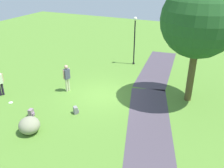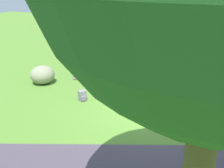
{
  "view_description": "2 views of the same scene",
  "coord_description": "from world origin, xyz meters",
  "px_view_note": "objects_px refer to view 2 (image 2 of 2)",
  "views": [
    {
      "loc": [
        12.11,
        6.16,
        7.32
      ],
      "look_at": [
        1.06,
        1.13,
        1.48
      ],
      "focal_mm": 39.39,
      "sensor_mm": 36.0,
      "label": 1
    },
    {
      "loc": [
        -1.46,
        8.01,
        4.34
      ],
      "look_at": [
        1.01,
        0.42,
        1.17
      ],
      "focal_mm": 42.81,
      "sensor_mm": 36.0,
      "label": 2
    }
  ],
  "objects_px": {
    "spare_backpack_on_lawn": "(82,96)",
    "lawn_boulder": "(43,75)",
    "handbag_on_grass": "(122,56)",
    "frisbee_on_grass": "(104,67)",
    "man_near_boulder": "(147,65)",
    "backpack_by_boulder": "(76,75)",
    "woman_with_handbag": "(120,45)"
  },
  "relations": [
    {
      "from": "lawn_boulder",
      "to": "man_near_boulder",
      "type": "height_order",
      "value": "man_near_boulder"
    },
    {
      "from": "spare_backpack_on_lawn",
      "to": "backpack_by_boulder",
      "type": "bearing_deg",
      "value": -59.2
    },
    {
      "from": "woman_with_handbag",
      "to": "handbag_on_grass",
      "type": "height_order",
      "value": "woman_with_handbag"
    },
    {
      "from": "woman_with_handbag",
      "to": "frisbee_on_grass",
      "type": "height_order",
      "value": "woman_with_handbag"
    },
    {
      "from": "man_near_boulder",
      "to": "backpack_by_boulder",
      "type": "distance_m",
      "value": 3.41
    },
    {
      "from": "woman_with_handbag",
      "to": "handbag_on_grass",
      "type": "relative_size",
      "value": 4.92
    },
    {
      "from": "backpack_by_boulder",
      "to": "lawn_boulder",
      "type": "bearing_deg",
      "value": 38.8
    },
    {
      "from": "lawn_boulder",
      "to": "frisbee_on_grass",
      "type": "bearing_deg",
      "value": -120.26
    },
    {
      "from": "lawn_boulder",
      "to": "frisbee_on_grass",
      "type": "distance_m",
      "value": 3.53
    },
    {
      "from": "woman_with_handbag",
      "to": "man_near_boulder",
      "type": "xyz_separation_m",
      "value": [
        -2.19,
        3.45,
        0.09
      ]
    },
    {
      "from": "man_near_boulder",
      "to": "spare_backpack_on_lawn",
      "type": "xyz_separation_m",
      "value": [
        2.08,
        1.9,
        -0.85
      ]
    },
    {
      "from": "lawn_boulder",
      "to": "man_near_boulder",
      "type": "bearing_deg",
      "value": -169.96
    },
    {
      "from": "handbag_on_grass",
      "to": "backpack_by_boulder",
      "type": "distance_m",
      "value": 4.09
    },
    {
      "from": "woman_with_handbag",
      "to": "backpack_by_boulder",
      "type": "bearing_deg",
      "value": 71.38
    },
    {
      "from": "woman_with_handbag",
      "to": "handbag_on_grass",
      "type": "bearing_deg",
      "value": -86.13
    },
    {
      "from": "lawn_boulder",
      "to": "spare_backpack_on_lawn",
      "type": "distance_m",
      "value": 2.64
    },
    {
      "from": "woman_with_handbag",
      "to": "handbag_on_grass",
      "type": "distance_m",
      "value": 1.05
    },
    {
      "from": "man_near_boulder",
      "to": "handbag_on_grass",
      "type": "height_order",
      "value": "man_near_boulder"
    },
    {
      "from": "spare_backpack_on_lawn",
      "to": "lawn_boulder",
      "type": "bearing_deg",
      "value": -24.84
    },
    {
      "from": "spare_backpack_on_lawn",
      "to": "frisbee_on_grass",
      "type": "xyz_separation_m",
      "value": [
        0.62,
        -4.13,
        -0.18
      ]
    },
    {
      "from": "woman_with_handbag",
      "to": "man_near_boulder",
      "type": "bearing_deg",
      "value": 122.39
    },
    {
      "from": "lawn_boulder",
      "to": "spare_backpack_on_lawn",
      "type": "height_order",
      "value": "lawn_boulder"
    },
    {
      "from": "woman_with_handbag",
      "to": "spare_backpack_on_lawn",
      "type": "distance_m",
      "value": 5.4
    },
    {
      "from": "woman_with_handbag",
      "to": "man_near_boulder",
      "type": "distance_m",
      "value": 4.08
    },
    {
      "from": "woman_with_handbag",
      "to": "spare_backpack_on_lawn",
      "type": "relative_size",
      "value": 4.15
    },
    {
      "from": "frisbee_on_grass",
      "to": "backpack_by_boulder",
      "type": "bearing_deg",
      "value": 74.01
    },
    {
      "from": "backpack_by_boulder",
      "to": "spare_backpack_on_lawn",
      "type": "bearing_deg",
      "value": 120.8
    },
    {
      "from": "spare_backpack_on_lawn",
      "to": "man_near_boulder",
      "type": "bearing_deg",
      "value": -137.65
    },
    {
      "from": "handbag_on_grass",
      "to": "lawn_boulder",
      "type": "bearing_deg",
      "value": 65.42
    },
    {
      "from": "handbag_on_grass",
      "to": "frisbee_on_grass",
      "type": "height_order",
      "value": "handbag_on_grass"
    },
    {
      "from": "man_near_boulder",
      "to": "woman_with_handbag",
      "type": "bearing_deg",
      "value": -57.61
    },
    {
      "from": "handbag_on_grass",
      "to": "spare_backpack_on_lawn",
      "type": "height_order",
      "value": "spare_backpack_on_lawn"
    }
  ]
}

